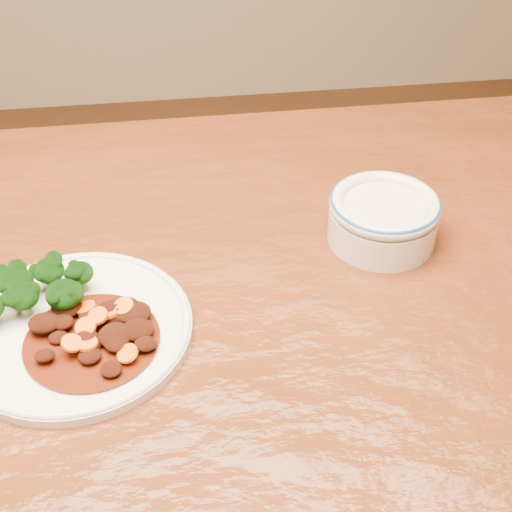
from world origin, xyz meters
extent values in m
cube|color=#5C2310|center=(0.00, 0.00, 0.73)|extent=(1.50, 0.91, 0.04)
cylinder|color=#3B220E|center=(0.69, 0.39, 0.35)|extent=(0.06, 0.06, 0.71)
cylinder|color=silver|center=(-0.07, -0.03, 0.76)|extent=(0.26, 0.26, 0.01)
torus|color=silver|center=(-0.07, -0.03, 0.76)|extent=(0.25, 0.25, 0.01)
cylinder|color=olive|center=(-0.13, 0.03, 0.77)|extent=(0.01, 0.01, 0.02)
ellipsoid|color=black|center=(-0.13, 0.03, 0.79)|extent=(0.04, 0.04, 0.03)
cylinder|color=olive|center=(-0.10, 0.04, 0.77)|extent=(0.01, 0.01, 0.02)
ellipsoid|color=black|center=(-0.10, 0.04, 0.79)|extent=(0.03, 0.03, 0.03)
cylinder|color=olive|center=(-0.12, 0.00, 0.77)|extent=(0.01, 0.01, 0.02)
ellipsoid|color=black|center=(-0.12, 0.00, 0.79)|extent=(0.04, 0.04, 0.03)
cylinder|color=olive|center=(-0.06, 0.03, 0.77)|extent=(0.01, 0.01, 0.02)
ellipsoid|color=black|center=(-0.06, 0.03, 0.79)|extent=(0.03, 0.03, 0.03)
cylinder|color=olive|center=(-0.08, 0.00, 0.77)|extent=(0.01, 0.01, 0.02)
ellipsoid|color=black|center=(-0.08, 0.00, 0.79)|extent=(0.04, 0.04, 0.03)
cylinder|color=#4B1608|center=(-0.05, -0.05, 0.76)|extent=(0.15, 0.15, 0.00)
ellipsoid|color=black|center=(-0.08, -0.03, 0.77)|extent=(0.02, 0.02, 0.01)
ellipsoid|color=black|center=(-0.08, -0.05, 0.77)|extent=(0.02, 0.02, 0.01)
ellipsoid|color=black|center=(-0.03, -0.03, 0.77)|extent=(0.03, 0.02, 0.01)
ellipsoid|color=black|center=(-0.02, -0.10, 0.77)|extent=(0.02, 0.02, 0.01)
ellipsoid|color=black|center=(-0.05, -0.06, 0.77)|extent=(0.02, 0.03, 0.01)
ellipsoid|color=black|center=(-0.04, -0.06, 0.77)|extent=(0.02, 0.02, 0.01)
ellipsoid|color=black|center=(-0.02, -0.06, 0.77)|extent=(0.04, 0.04, 0.02)
ellipsoid|color=black|center=(-0.07, -0.01, 0.77)|extent=(0.03, 0.04, 0.02)
ellipsoid|color=black|center=(-0.10, -0.03, 0.78)|extent=(0.03, 0.03, 0.02)
ellipsoid|color=black|center=(-0.08, -0.03, 0.77)|extent=(0.03, 0.02, 0.01)
ellipsoid|color=black|center=(-0.01, -0.02, 0.77)|extent=(0.04, 0.03, 0.02)
ellipsoid|color=black|center=(0.01, -0.07, 0.77)|extent=(0.02, 0.02, 0.01)
ellipsoid|color=black|center=(-0.09, -0.08, 0.77)|extent=(0.02, 0.02, 0.01)
ellipsoid|color=black|center=(0.01, -0.05, 0.77)|extent=(0.02, 0.02, 0.01)
ellipsoid|color=black|center=(-0.03, -0.02, 0.77)|extent=(0.03, 0.02, 0.01)
ellipsoid|color=black|center=(-0.02, -0.07, 0.77)|extent=(0.03, 0.02, 0.01)
ellipsoid|color=black|center=(-0.05, -0.02, 0.77)|extent=(0.02, 0.02, 0.01)
ellipsoid|color=black|center=(-0.05, -0.08, 0.77)|extent=(0.02, 0.02, 0.01)
ellipsoid|color=black|center=(0.00, -0.05, 0.77)|extent=(0.03, 0.03, 0.02)
ellipsoid|color=black|center=(0.00, -0.03, 0.77)|extent=(0.04, 0.03, 0.02)
ellipsoid|color=black|center=(-0.01, -0.02, 0.77)|extent=(0.04, 0.04, 0.02)
cylinder|color=#F2580D|center=(-0.04, -0.04, 0.78)|extent=(0.03, 0.03, 0.01)
cylinder|color=#F2580D|center=(-0.03, -0.03, 0.78)|extent=(0.03, 0.03, 0.01)
cylinder|color=#F2580D|center=(-0.01, -0.02, 0.78)|extent=(0.03, 0.03, 0.01)
cylinder|color=#F2580D|center=(-0.05, -0.07, 0.78)|extent=(0.03, 0.03, 0.01)
cylinder|color=#F2580D|center=(-0.06, -0.07, 0.78)|extent=(0.03, 0.03, 0.01)
cylinder|color=#F2580D|center=(-0.05, -0.01, 0.77)|extent=(0.03, 0.03, 0.01)
cylinder|color=#F2580D|center=(-0.01, -0.09, 0.77)|extent=(0.03, 0.03, 0.02)
cylinder|color=#F2580D|center=(-0.05, -0.05, 0.78)|extent=(0.03, 0.02, 0.02)
cylinder|color=beige|center=(0.31, 0.09, 0.77)|extent=(0.14, 0.14, 0.04)
cylinder|color=beige|center=(0.31, 0.09, 0.80)|extent=(0.11, 0.11, 0.01)
torus|color=beige|center=(0.31, 0.09, 0.80)|extent=(0.14, 0.14, 0.02)
torus|color=navy|center=(0.31, 0.09, 0.81)|extent=(0.14, 0.14, 0.01)
camera|label=1|loc=(0.06, -0.60, 1.32)|focal=50.00mm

